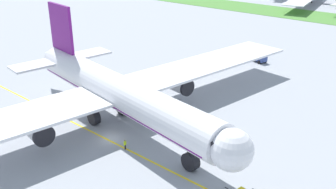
{
  "coord_description": "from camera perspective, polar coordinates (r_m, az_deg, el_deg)",
  "views": [
    {
      "loc": [
        43.7,
        -35.36,
        31.45
      ],
      "look_at": [
        1.24,
        13.41,
        4.12
      ],
      "focal_mm": 40.47,
      "sensor_mm": 36.0,
      "label": 1
    }
  ],
  "objects": [
    {
      "name": "service_truck_baggage_loader",
      "position": [
        104.71,
        13.41,
        5.66
      ],
      "size": [
        5.42,
        3.82,
        2.69
      ],
      "color": "#33478C",
      "rests_on": "ground"
    },
    {
      "name": "ground_crew_wingwalker_port",
      "position": [
        60.6,
        -6.49,
        -7.37
      ],
      "size": [
        0.37,
        0.58,
        1.71
      ],
      "color": "black",
      "rests_on": "ground"
    },
    {
      "name": "airliner_foreground",
      "position": [
        66.11,
        -7.84,
        0.46
      ],
      "size": [
        57.19,
        91.18,
        18.97
      ],
      "color": "white",
      "rests_on": "ground"
    },
    {
      "name": "apron_taxi_line",
      "position": [
        64.17,
        -9.05,
        -6.75
      ],
      "size": [
        280.0,
        0.36,
        0.01
      ],
      "primitive_type": "cube",
      "color": "yellow",
      "rests_on": "ground"
    },
    {
      "name": "ground_plane",
      "position": [
        64.41,
        -8.75,
        -6.61
      ],
      "size": [
        600.0,
        600.0,
        0.0
      ],
      "primitive_type": "plane",
      "color": "#9399A0",
      "rests_on": "ground"
    }
  ]
}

